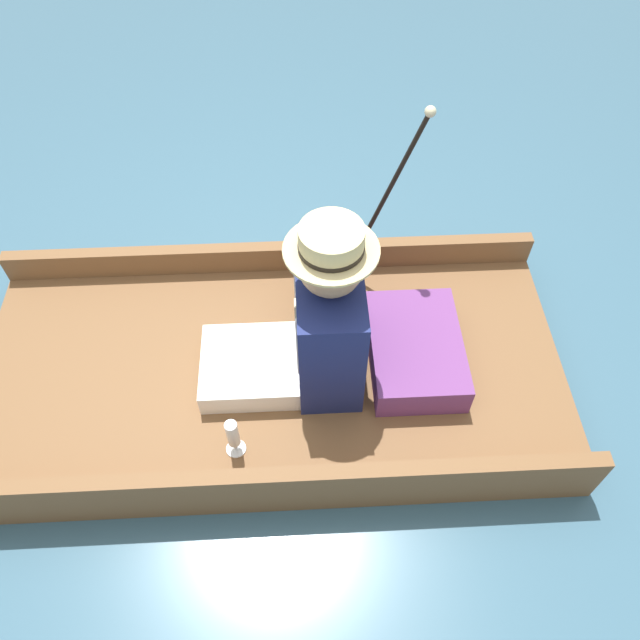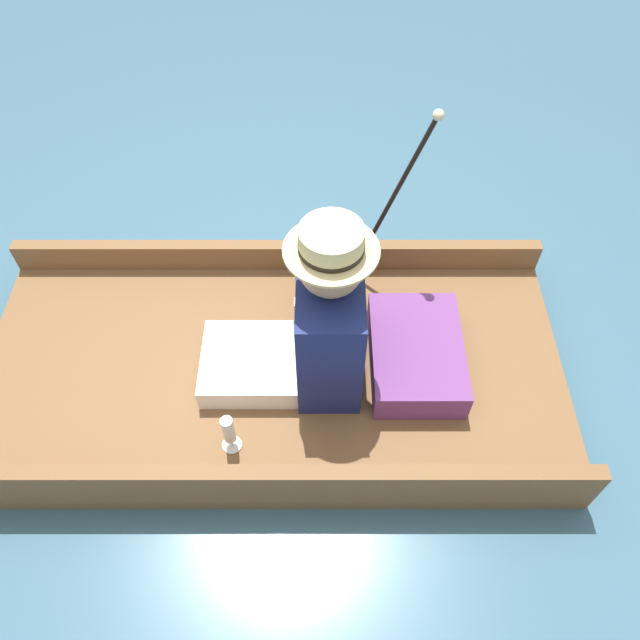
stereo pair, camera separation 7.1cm
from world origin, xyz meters
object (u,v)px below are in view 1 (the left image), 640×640
Objects in this scene: walking_cane at (390,188)px; teddy_bear at (314,272)px; seated_person at (314,326)px; wine_glass at (233,435)px.

teddy_bear is at bearing 116.46° from walking_cane.
teddy_bear is (0.38, -0.01, -0.11)m from seated_person.
walking_cane is (0.16, -0.32, 0.32)m from teddy_bear.
seated_person is 4.16× the size of wine_glass.
wine_glass is (-0.34, 0.32, -0.20)m from seated_person.
teddy_bear is 0.80m from wine_glass.
seated_person is at bearing -43.07° from wine_glass.
walking_cane is at bearing -36.74° from wine_glass.
walking_cane is (0.88, -0.66, 0.41)m from wine_glass.
seated_person is 0.91× the size of walking_cane.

